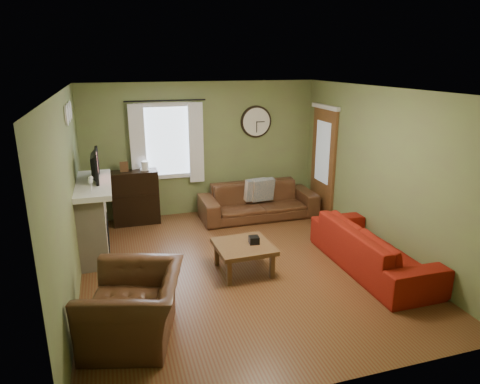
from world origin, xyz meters
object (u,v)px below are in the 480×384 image
object	(u,v)px
bookshelf	(135,198)
sofa_red	(372,248)
sofa_brown	(258,201)
armchair	(134,307)
coffee_table	(244,258)

from	to	relation	value
bookshelf	sofa_red	world-z (taller)	bookshelf
sofa_brown	armchair	bearing A→B (deg)	-128.57
sofa_red	armchair	size ratio (longest dim) A/B	1.96
sofa_brown	sofa_red	xyz separation A→B (m)	(0.88, -2.57, 0.00)
bookshelf	sofa_brown	bearing A→B (deg)	-8.59
bookshelf	armchair	world-z (taller)	bookshelf
sofa_brown	armchair	world-z (taller)	armchair
bookshelf	coffee_table	size ratio (longest dim) A/B	1.28
bookshelf	armchair	xyz separation A→B (m)	(-0.26, -3.60, -0.13)
bookshelf	armchair	size ratio (longest dim) A/B	0.88
sofa_brown	armchair	distance (m)	4.15
sofa_brown	bookshelf	bearing A→B (deg)	171.41
bookshelf	sofa_brown	distance (m)	2.36
bookshelf	coffee_table	bearing A→B (deg)	-61.14
bookshelf	coffee_table	distance (m)	2.83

